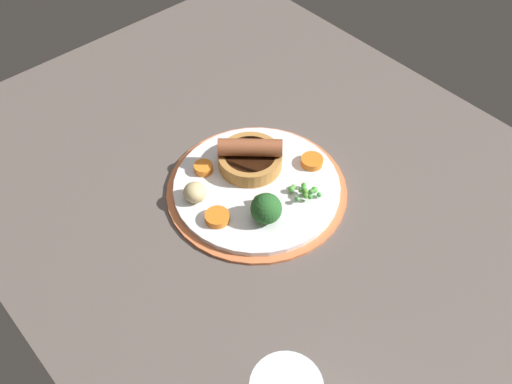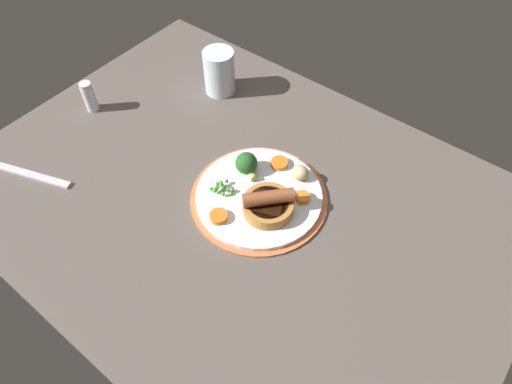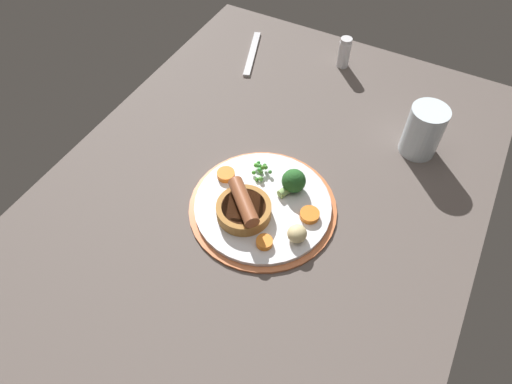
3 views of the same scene
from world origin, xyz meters
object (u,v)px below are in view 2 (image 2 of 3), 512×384
Objects in this scene: sausage_pudding at (268,204)px; carrot_slice_3 at (303,197)px; carrot_slice_1 at (219,217)px; salt_shaker at (89,97)px; dinner_plate at (259,197)px; potato_chunk_0 at (300,173)px; carrot_slice_2 at (279,163)px; fork at (32,175)px; drinking_glass at (219,72)px; pea_pile at (222,188)px; broccoli_floret_near at (247,164)px.

carrot_slice_3 is at bearing -168.71° from sausage_pudding.
carrot_slice_1 is 45.58cm from salt_shaker.
dinner_plate is 7.95× the size of carrot_slice_1.
dinner_plate is 3.68× the size of salt_shaker.
potato_chunk_0 is 0.47× the size of salt_shaker.
sausage_pudding is 7.54cm from carrot_slice_3.
carrot_slice_2 is at bearing -112.20° from sausage_pudding.
drinking_glass is at bearing 54.96° from fork.
dinner_plate is at bearing 75.19° from carrot_slice_1.
drinking_glass is at bearing 51.11° from salt_shaker.
sausage_pudding is 0.55× the size of fork.
pea_pile is 6.69cm from carrot_slice_1.
potato_chunk_0 is 19.09cm from carrot_slice_1.
broccoli_floret_near is 7.15cm from carrot_slice_2.
drinking_glass is (-21.88, 25.04, 3.06)cm from pea_pile.
sausage_pudding reaches higher than pea_pile.
carrot_slice_2 is (-5.07, 10.87, -1.29)cm from sausage_pudding.
salt_shaker is at bearing -172.71° from carrot_slice_3.
carrot_slice_1 is at bearing -8.24° from salt_shaker.
pea_pile is at bearing -111.54° from carrot_slice_2.
drinking_glass reaches higher than fork.
carrot_slice_2 is at bearing 14.06° from salt_shaker.
pea_pile reaches higher than carrot_slice_1.
dinner_plate is 6.11× the size of pea_pile.
salt_shaker is (-41.84, -6.16, 0.12)cm from broccoli_floret_near.
fork is at bearing -20.74° from sausage_pudding.
fork is (-48.73, -28.67, -1.69)cm from carrot_slice_3.
carrot_slice_3 reaches higher than fork.
dinner_plate is 5.04cm from sausage_pudding.
salt_shaker reaches higher than potato_chunk_0.
dinner_plate is 9.75cm from potato_chunk_0.
carrot_slice_3 is at bearing 7.29° from salt_shaker.
sausage_pudding is 51.28cm from salt_shaker.
broccoli_floret_near is at bearing 18.87° from fork.
pea_pile is at bearing -1.52° from salt_shaker.
drinking_glass is (-32.11, 12.49, 2.60)cm from potato_chunk_0.
carrot_slice_3 is at bearing -26.78° from carrot_slice_2.
sausage_pudding is at bearing -64.99° from carrot_slice_2.
broccoli_floret_near is at bearing 8.37° from salt_shaker.
carrot_slice_2 is at bearing 98.72° from dinner_plate.
salt_shaker is (-45.08, 6.53, 1.74)cm from carrot_slice_1.
pea_pile is 41.24cm from salt_shaker.
fork is at bearing -158.67° from carrot_slice_1.
carrot_slice_2 is (-1.35, 8.77, 1.39)cm from dinner_plate.
sausage_pudding is 1.70× the size of broccoli_floret_near.
drinking_glass reaches higher than pea_pile.
dinner_plate is at bearing -76.54° from sausage_pudding.
broccoli_floret_near is at bearing -151.08° from potato_chunk_0.
potato_chunk_0 reaches higher than carrot_slice_3.
sausage_pudding is at bearing 49.45° from carrot_slice_1.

